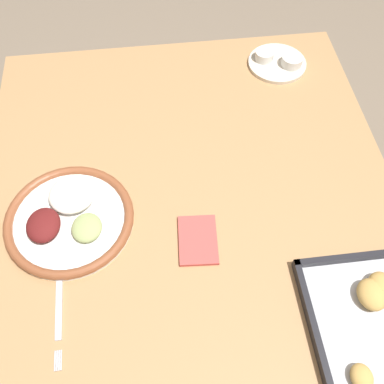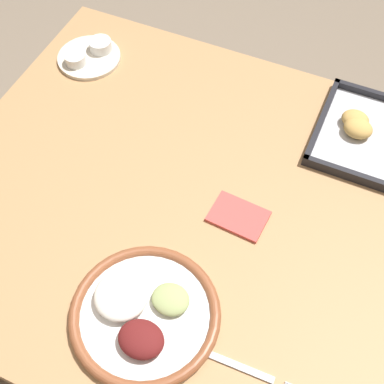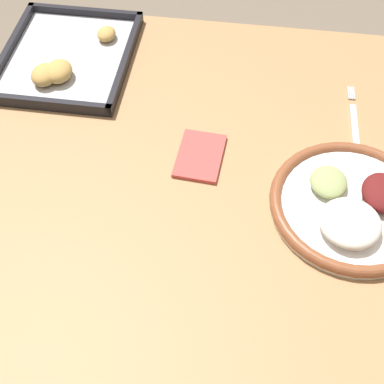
% 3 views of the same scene
% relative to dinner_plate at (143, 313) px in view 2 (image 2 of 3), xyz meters
% --- Properties ---
extents(ground_plane, '(8.00, 8.00, 0.00)m').
position_rel_dinner_plate_xyz_m(ground_plane, '(-0.03, 0.26, -0.72)').
color(ground_plane, '#7A6B59').
extents(dining_table, '(1.03, 0.91, 0.70)m').
position_rel_dinner_plate_xyz_m(dining_table, '(-0.03, 0.26, -0.12)').
color(dining_table, '#AD7F51').
rests_on(dining_table, ground_plane).
extents(dinner_plate, '(0.27, 0.27, 0.05)m').
position_rel_dinner_plate_xyz_m(dinner_plate, '(0.00, 0.00, 0.00)').
color(dinner_plate, white).
rests_on(dinner_plate, dining_table).
extents(fork, '(0.22, 0.02, 0.00)m').
position_rel_dinner_plate_xyz_m(fork, '(0.18, -0.01, -0.01)').
color(fork, silver).
rests_on(fork, dining_table).
extents(saucer_plate, '(0.16, 0.16, 0.04)m').
position_rel_dinner_plate_xyz_m(saucer_plate, '(-0.43, 0.54, -0.00)').
color(saucer_plate, beige).
rests_on(saucer_plate, dining_table).
extents(baking_tray, '(0.31, 0.26, 0.04)m').
position_rel_dinner_plate_xyz_m(baking_tray, '(0.29, 0.57, -0.00)').
color(baking_tray, black).
rests_on(baking_tray, dining_table).
extents(napkin, '(0.12, 0.09, 0.01)m').
position_rel_dinner_plate_xyz_m(napkin, '(0.08, 0.26, -0.01)').
color(napkin, '#CC4C47').
rests_on(napkin, dining_table).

